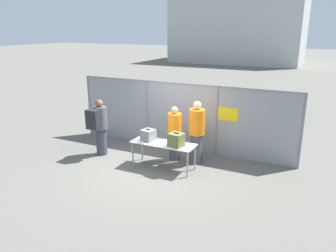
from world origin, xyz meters
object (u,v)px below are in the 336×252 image
object	(u,v)px
inspection_table	(163,145)
suitcase_olive	(176,140)
suitcase_grey	(148,135)
utility_trailer	(216,128)
traveler_hooded	(99,125)
security_worker_near	(174,133)
security_worker_far	(197,132)

from	to	relation	value
inspection_table	suitcase_olive	size ratio (longest dim) A/B	4.23
suitcase_grey	utility_trailer	world-z (taller)	suitcase_grey
traveler_hooded	security_worker_near	world-z (taller)	traveler_hooded
suitcase_grey	traveler_hooded	bearing A→B (deg)	178.80
traveler_hooded	security_worker_near	distance (m)	2.31
suitcase_olive	suitcase_grey	bearing A→B (deg)	174.58
suitcase_olive	utility_trailer	bearing A→B (deg)	87.30
traveler_hooded	security_worker_far	size ratio (longest dim) A/B	0.95
suitcase_olive	utility_trailer	distance (m)	3.06
suitcase_grey	utility_trailer	xyz separation A→B (m)	(1.05, 2.93, -0.47)
suitcase_olive	traveler_hooded	size ratio (longest dim) A/B	0.24
suitcase_grey	utility_trailer	bearing A→B (deg)	70.31
suitcase_grey	suitcase_olive	world-z (taller)	suitcase_olive
suitcase_grey	security_worker_near	distance (m)	0.86
suitcase_grey	suitcase_olive	xyz separation A→B (m)	(0.91, -0.09, 0.02)
utility_trailer	inspection_table	bearing A→B (deg)	-101.05
security_worker_near	utility_trailer	bearing A→B (deg)	-106.36
inspection_table	security_worker_far	bearing A→B (deg)	49.07
suitcase_olive	traveler_hooded	world-z (taller)	traveler_hooded
security_worker_near	utility_trailer	size ratio (longest dim) A/B	0.47
traveler_hooded	suitcase_olive	bearing A→B (deg)	-11.56
suitcase_grey	security_worker_near	world-z (taller)	security_worker_near
suitcase_grey	security_worker_near	size ratio (longest dim) A/B	0.25
traveler_hooded	inspection_table	bearing A→B (deg)	-9.88
suitcase_grey	traveler_hooded	xyz separation A→B (m)	(-1.72, 0.04, 0.05)
security_worker_near	utility_trailer	world-z (taller)	security_worker_near
suitcase_olive	security_worker_near	bearing A→B (deg)	117.96
suitcase_grey	traveler_hooded	size ratio (longest dim) A/B	0.23
suitcase_olive	security_worker_far	bearing A→B (deg)	74.13
suitcase_grey	traveler_hooded	world-z (taller)	traveler_hooded
inspection_table	security_worker_far	size ratio (longest dim) A/B	0.98
inspection_table	security_worker_near	size ratio (longest dim) A/B	1.10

